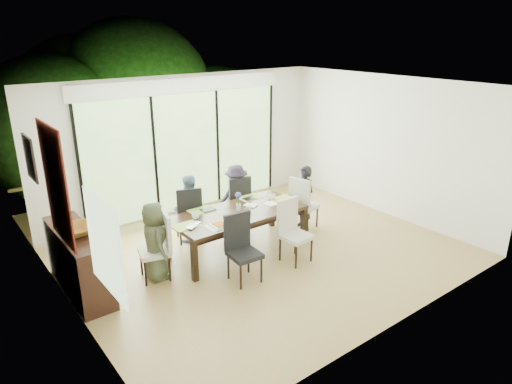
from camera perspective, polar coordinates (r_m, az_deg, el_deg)
floor at (r=7.61m, az=1.16°, el=-7.65°), size 6.00×5.00×0.01m
ceiling at (r=6.80m, az=1.32°, el=13.07°), size 6.00×5.00×0.01m
wall_back at (r=9.11m, az=-8.73°, el=5.88°), size 6.00×0.02×2.70m
wall_front at (r=5.49m, az=17.88°, el=-4.27°), size 6.00×0.02×2.70m
wall_left at (r=5.82m, az=-22.66°, el=-3.49°), size 0.02×5.00×2.70m
wall_right at (r=9.21m, az=16.09°, el=5.48°), size 0.02×5.00×2.70m
glass_doors at (r=9.11m, az=-8.56°, el=4.92°), size 4.20×0.02×2.30m
blinds_header at (r=8.87m, az=-8.96°, el=13.06°), size 4.40×0.06×0.28m
mullion_a at (r=8.34m, az=-21.19°, el=2.40°), size 0.05×0.04×2.30m
mullion_b at (r=8.80m, az=-12.50°, el=4.14°), size 0.05×0.04×2.30m
mullion_c at (r=9.45m, az=-4.82°, el=5.60°), size 0.05×0.04×2.30m
mullion_d at (r=10.25m, az=1.81°, el=6.78°), size 0.05×0.04×2.30m
side_window at (r=4.70m, az=-18.40°, el=-6.42°), size 0.02×0.90×1.00m
deck at (r=10.27m, az=-10.75°, el=-0.82°), size 6.00×1.80×0.10m
rail_top at (r=10.78m, az=-12.91°, el=3.36°), size 6.00×0.08×0.06m
foliage_left at (r=10.94m, az=-24.15°, el=7.19°), size 3.20×3.20×3.20m
foliage_mid at (r=12.12m, az=-14.91°, el=11.03°), size 4.00×4.00×4.00m
foliage_right at (r=12.32m, az=-5.40°, el=9.18°), size 2.80×2.80×2.80m
foliage_far at (r=12.46m, az=-20.41°, el=9.85°), size 3.60×3.60×3.60m
table_top at (r=7.44m, az=-2.29°, el=-2.65°), size 2.21×1.01×0.06m
table_apron at (r=7.47m, az=-2.28°, el=-3.24°), size 2.03×0.83×0.09m
table_leg_fl at (r=6.74m, az=-7.70°, el=-8.58°), size 0.08×0.08×0.64m
table_leg_fr at (r=7.90m, az=5.98°, el=-4.08°), size 0.08×0.08×0.64m
table_leg_bl at (r=7.42m, az=-11.06°, el=-6.00°), size 0.08×0.08×0.64m
table_leg_br at (r=8.49m, az=2.01°, el=-2.25°), size 0.08×0.08×0.64m
chair_left_end at (r=6.83m, az=-12.66°, el=-6.72°), size 0.52×0.52×1.01m
chair_right_end at (r=8.39m, az=6.12°, el=-1.26°), size 0.52×0.52×1.01m
chair_far_left at (r=7.95m, az=-8.48°, el=-2.57°), size 0.54×0.54×1.01m
chair_far_right at (r=8.44m, az=-2.57°, el=-1.03°), size 0.49×0.49×1.01m
chair_near_left at (r=6.60m, az=-1.44°, el=-7.20°), size 0.45×0.45×1.01m
chair_near_right at (r=7.17m, az=5.06°, el=-4.97°), size 0.45×0.45×1.01m
person_left_end at (r=6.80m, az=-12.57°, el=-6.02°), size 0.42×0.60×1.19m
person_right_end at (r=8.34m, az=6.04°, el=-0.73°), size 0.38×0.57×1.19m
person_far_left at (r=7.90m, az=-8.44°, el=-2.03°), size 0.56×0.36×1.19m
person_far_right at (r=8.39m, az=-2.50°, el=-0.51°), size 0.61×0.45×1.19m
placemat_left at (r=6.97m, az=-8.69°, el=-4.20°), size 0.41×0.29×0.01m
placemat_right at (r=7.97m, az=3.29°, el=-0.87°), size 0.41×0.29×0.01m
placemat_far_l at (r=7.52m, az=-6.86°, el=-2.29°), size 0.41×0.29×0.01m
placemat_far_r at (r=8.03m, az=-0.74°, el=-0.68°), size 0.41×0.29×0.01m
placemat_paper at (r=6.92m, az=-4.58°, el=-4.22°), size 0.41×0.29×0.01m
tablet_far_l at (r=7.52m, az=-6.02°, el=-2.18°), size 0.24×0.17×0.01m
tablet_far_r at (r=7.96m, az=-0.81°, el=-0.81°), size 0.22×0.16×0.01m
papers at (r=7.79m, az=2.13°, el=-1.37°), size 0.28×0.20×0.00m
platter_base at (r=6.91m, az=-4.58°, el=-4.11°), size 0.24×0.24×0.02m
platter_snacks at (r=6.90m, az=-4.59°, el=-3.99°), size 0.18×0.18×0.01m
vase at (r=7.47m, az=-2.21°, el=-1.86°), size 0.07×0.07×0.11m
hyacinth_stems at (r=7.43m, az=-2.22°, el=-1.07°), size 0.04×0.04×0.15m
hyacinth_blooms at (r=7.40m, az=-2.23°, el=-0.40°), size 0.10×0.10×0.10m
laptop at (r=6.93m, az=-7.57°, el=-4.20°), size 0.36×0.33×0.02m
cup_a at (r=7.18m, az=-7.56°, el=-3.03°), size 0.16×0.16×0.09m
cup_b at (r=7.42m, az=-0.90°, el=-2.12°), size 0.13×0.13×0.08m
cup_c at (r=7.94m, az=2.00°, el=-0.62°), size 0.16×0.16×0.09m
book at (r=7.60m, az=-0.97°, el=-1.85°), size 0.22×0.25×0.02m
sideboard at (r=6.85m, az=-21.26°, el=-8.09°), size 0.45×1.61×0.90m
bowl at (r=6.55m, az=-21.54°, el=-4.47°), size 0.48×0.48×0.12m
candlestick_base at (r=6.97m, az=-22.59°, el=-3.50°), size 0.10×0.10×0.04m
candlestick_shaft at (r=6.76m, az=-23.28°, el=1.44°), size 0.02×0.02×1.26m
candlestick_pan at (r=6.61m, az=-24.01°, el=6.57°), size 0.10×0.10×0.03m
candle at (r=6.60m, az=-24.08°, el=7.08°), size 0.04×0.04×0.10m
tapestry at (r=6.08m, az=-23.76°, el=0.85°), size 0.02×1.00×1.50m
art_frame at (r=7.29m, az=-26.43°, el=3.81°), size 0.03×0.55×0.65m
art_canvas at (r=7.30m, az=-26.28°, el=3.84°), size 0.01×0.45×0.55m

